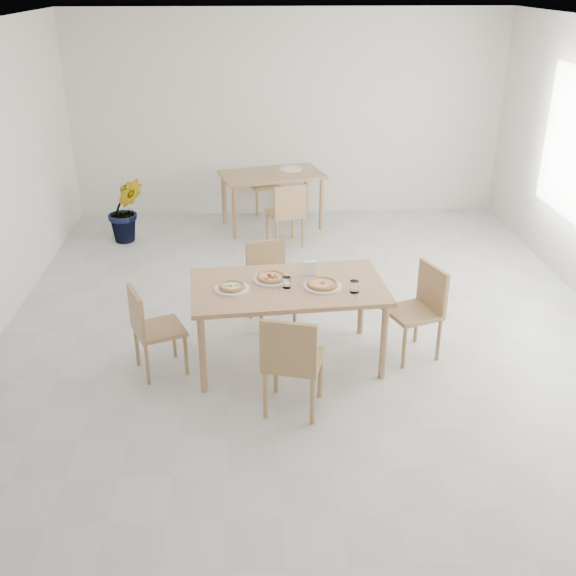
{
  "coord_description": "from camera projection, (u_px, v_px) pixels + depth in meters",
  "views": [
    {
      "loc": [
        -0.52,
        -5.93,
        3.2
      ],
      "look_at": [
        -0.23,
        -0.67,
        0.72
      ],
      "focal_mm": 42.0,
      "sensor_mm": 36.0,
      "label": 1
    }
  ],
  "objects": [
    {
      "name": "chair_south",
      "position": [
        291.0,
        358.0,
        5.17
      ],
      "size": [
        0.53,
        0.53,
        0.88
      ],
      "rotation": [
        0.0,
        0.0,
        2.88
      ],
      "color": "tan",
      "rests_on": "ground"
    },
    {
      "name": "plate_pepperoni",
      "position": [
        271.0,
        279.0,
        5.89
      ],
      "size": [
        0.32,
        0.32,
        0.02
      ],
      "primitive_type": "cylinder",
      "color": "white",
      "rests_on": "main_table"
    },
    {
      "name": "plate_margherita",
      "position": [
        322.0,
        286.0,
        5.77
      ],
      "size": [
        0.33,
        0.33,
        0.02
      ],
      "primitive_type": "cylinder",
      "color": "white",
      "rests_on": "main_table"
    },
    {
      "name": "napkin_holder",
      "position": [
        310.0,
        269.0,
        5.97
      ],
      "size": [
        0.12,
        0.07,
        0.14
      ],
      "rotation": [
        0.0,
        0.0,
        0.05
      ],
      "color": "silver",
      "rests_on": "main_table"
    },
    {
      "name": "chair_back_s",
      "position": [
        287.0,
        211.0,
        8.45
      ],
      "size": [
        0.52,
        0.52,
        0.84
      ],
      "rotation": [
        0.0,
        0.0,
        3.45
      ],
      "color": "tan",
      "rests_on": "ground"
    },
    {
      "name": "chair_east",
      "position": [
        421.0,
        305.0,
        6.03
      ],
      "size": [
        0.54,
        0.54,
        0.85
      ],
      "rotation": [
        0.0,
        0.0,
        -1.22
      ],
      "color": "tan",
      "rests_on": "ground"
    },
    {
      "name": "chair_back_n",
      "position": [
        262.0,
        180.0,
        9.79
      ],
      "size": [
        0.5,
        0.5,
        0.79
      ],
      "rotation": [
        0.0,
        0.0,
        0.33
      ],
      "color": "tan",
      "rests_on": "ground"
    },
    {
      "name": "chair_north",
      "position": [
        269.0,
        277.0,
        6.64
      ],
      "size": [
        0.5,
        0.5,
        0.81
      ],
      "rotation": [
        0.0,
        0.0,
        0.31
      ],
      "color": "tan",
      "rests_on": "ground"
    },
    {
      "name": "chair_west",
      "position": [
        150.0,
        325.0,
        5.74
      ],
      "size": [
        0.52,
        0.52,
        0.8
      ],
      "rotation": [
        0.0,
        0.0,
        1.97
      ],
      "color": "tan",
      "rests_on": "ground"
    },
    {
      "name": "fork_b",
      "position": [
        281.0,
        294.0,
        5.64
      ],
      "size": [
        0.02,
        0.19,
        0.01
      ],
      "primitive_type": "cube",
      "rotation": [
        0.0,
        0.0,
        -0.03
      ],
      "color": "silver",
      "rests_on": "main_table"
    },
    {
      "name": "second_table",
      "position": [
        272.0,
        180.0,
        9.07
      ],
      "size": [
        1.49,
        1.08,
        0.75
      ],
      "rotation": [
        0.0,
        0.0,
        0.25
      ],
      "color": "tan",
      "rests_on": "ground"
    },
    {
      "name": "plate_empty",
      "position": [
        290.0,
        169.0,
        9.21
      ],
      "size": [
        0.31,
        0.31,
        0.02
      ],
      "primitive_type": "cylinder",
      "color": "white",
      "rests_on": "second_table"
    },
    {
      "name": "tumbler_b",
      "position": [
        287.0,
        282.0,
        5.74
      ],
      "size": [
        0.07,
        0.07,
        0.1
      ],
      "primitive_type": "cylinder",
      "color": "white",
      "rests_on": "main_table"
    },
    {
      "name": "pizza_margherita",
      "position": [
        323.0,
        284.0,
        5.76
      ],
      "size": [
        0.36,
        0.36,
        0.03
      ],
      "rotation": [
        0.0,
        0.0,
        -0.42
      ],
      "color": "tan",
      "rests_on": "plate_margherita"
    },
    {
      "name": "plate_mushroom",
      "position": [
        232.0,
        289.0,
        5.72
      ],
      "size": [
        0.3,
        0.3,
        0.02
      ],
      "primitive_type": "cylinder",
      "color": "white",
      "rests_on": "main_table"
    },
    {
      "name": "potted_plant",
      "position": [
        126.0,
        210.0,
        8.66
      ],
      "size": [
        0.56,
        0.5,
        0.85
      ],
      "primitive_type": "imported",
      "rotation": [
        0.0,
        0.0,
        0.31
      ],
      "color": "#246A20",
      "rests_on": "ground"
    },
    {
      "name": "pizza_pepperoni",
      "position": [
        271.0,
        277.0,
        5.88
      ],
      "size": [
        0.32,
        0.32,
        0.03
      ],
      "rotation": [
        0.0,
        0.0,
        -0.3
      ],
      "color": "tan",
      "rests_on": "plate_pepperoni"
    },
    {
      "name": "pizza_mushroom",
      "position": [
        232.0,
        286.0,
        5.71
      ],
      "size": [
        0.25,
        0.25,
        0.03
      ],
      "rotation": [
        0.0,
        0.0,
        -0.12
      ],
      "color": "tan",
      "rests_on": "plate_mushroom"
    },
    {
      "name": "fork_a",
      "position": [
        359.0,
        295.0,
        5.62
      ],
      "size": [
        0.08,
        0.17,
        0.01
      ],
      "primitive_type": "cube",
      "rotation": [
        0.0,
        0.0,
        -0.35
      ],
      "color": "silver",
      "rests_on": "main_table"
    },
    {
      "name": "tumbler_a",
      "position": [
        354.0,
        287.0,
        5.66
      ],
      "size": [
        0.08,
        0.08,
        0.1
      ],
      "primitive_type": "cylinder",
      "color": "white",
      "rests_on": "main_table"
    },
    {
      "name": "main_table",
      "position": [
        288.0,
        293.0,
        5.84
      ],
      "size": [
        1.74,
        1.08,
        0.75
      ],
      "rotation": [
        0.0,
        0.0,
        0.08
      ],
      "color": "#AB7958",
      "rests_on": "ground"
    }
  ]
}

